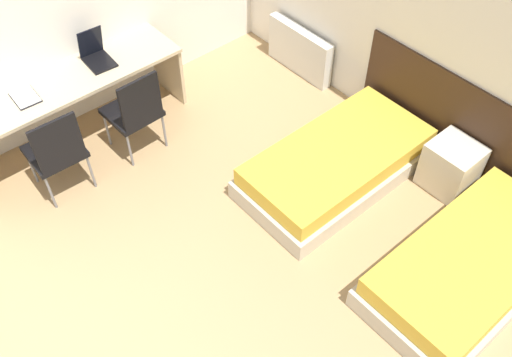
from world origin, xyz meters
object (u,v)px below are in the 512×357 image
(chair_near_laptop, at_px, (135,110))
(bed_near_window, at_px, (337,164))
(bed_near_door, at_px, (471,265))
(laptop, at_px, (96,55))
(nightstand, at_px, (451,166))
(chair_near_notebook, at_px, (56,150))

(chair_near_laptop, bearing_deg, bed_near_window, 36.28)
(chair_near_laptop, bearing_deg, bed_near_door, 19.97)
(bed_near_door, relative_size, laptop, 5.47)
(bed_near_window, xyz_separation_m, bed_near_door, (1.49, 0.00, 0.00))
(bed_near_door, relative_size, nightstand, 3.81)
(bed_near_window, height_order, chair_near_laptop, chair_near_laptop)
(bed_near_door, height_order, nightstand, nightstand)
(chair_near_laptop, bearing_deg, chair_near_notebook, -91.48)
(bed_near_door, distance_m, chair_near_laptop, 3.26)
(laptop, bearing_deg, nightstand, 36.88)
(chair_near_notebook, height_order, laptop, laptop)
(bed_near_window, height_order, bed_near_door, same)
(bed_near_window, bearing_deg, laptop, -151.42)
(nightstand, height_order, laptop, laptop)
(nightstand, bearing_deg, laptop, -146.77)
(nightstand, distance_m, chair_near_laptop, 2.99)
(bed_near_window, distance_m, nightstand, 1.04)
(bed_near_window, distance_m, bed_near_door, 1.49)
(nightstand, xyz_separation_m, chair_near_notebook, (-2.28, -2.73, 0.27))
(nightstand, bearing_deg, chair_near_laptop, -139.98)
(bed_near_door, bearing_deg, laptop, -162.15)
(chair_near_laptop, relative_size, laptop, 2.78)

